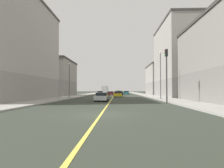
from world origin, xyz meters
TOP-DOWN VIEW (x-y plane):
  - ground_plane at (0.00, 0.00)m, footprint 400.00×400.00m
  - sidewalk_left at (9.52, 49.00)m, footprint 3.95×168.00m
  - sidewalk_right at (-9.52, 49.00)m, footprint 3.95×168.00m
  - lane_center_stripe at (0.00, 49.00)m, footprint 0.16×154.00m
  - building_left_mid at (16.07, 33.80)m, footprint 9.45×18.81m
  - building_left_far at (16.07, 53.08)m, footprint 9.45×15.87m
  - building_right_corner at (-16.07, 17.04)m, footprint 9.45×21.68m
  - building_right_midblock at (-16.07, 38.67)m, footprint 9.45×15.08m
  - traffic_light_left_near at (7.13, 10.94)m, footprint 0.40×0.32m
  - street_lamp_left_near at (8.15, 19.07)m, footprint 0.36×0.36m
  - street_lamp_right_near at (-8.15, 23.57)m, footprint 0.36×0.36m
  - car_yellow at (1.11, 32.16)m, footprint 1.94×4.58m
  - car_orange at (1.13, 58.87)m, footprint 2.03×4.19m
  - car_teal at (4.10, 58.41)m, footprint 1.99×4.46m
  - car_black at (1.68, 48.14)m, footprint 1.93×4.65m
  - car_maroon at (-1.18, 46.73)m, footprint 1.87×4.14m
  - car_green at (-4.30, 45.67)m, footprint 1.90×4.37m
  - car_silver at (-1.24, 15.09)m, footprint 1.91×3.97m
  - box_truck at (-4.13, 64.23)m, footprint 2.36×7.04m

SIDE VIEW (x-z plane):
  - ground_plane at x=0.00m, z-range 0.00..0.00m
  - lane_center_stripe at x=0.00m, z-range 0.00..0.01m
  - sidewalk_left at x=9.52m, z-range 0.00..0.15m
  - sidewalk_right at x=-9.52m, z-range 0.00..0.15m
  - car_maroon at x=-1.18m, z-range 0.00..1.18m
  - car_teal at x=4.10m, z-range 0.00..1.23m
  - car_silver at x=-1.24m, z-range 0.00..1.26m
  - car_green at x=-4.30m, z-range -0.01..1.27m
  - car_yellow at x=1.11m, z-range -0.01..1.30m
  - car_black at x=1.68m, z-range 0.00..1.32m
  - car_orange at x=1.13m, z-range -0.02..1.36m
  - box_truck at x=-4.13m, z-range 0.10..3.29m
  - street_lamp_right_near at x=-8.15m, z-range 0.89..7.61m
  - traffic_light_left_near at x=7.13m, z-range 0.93..7.64m
  - building_right_midblock at x=-16.07m, z-range 0.01..9.65m
  - street_lamp_left_near at x=8.15m, z-range 0.92..8.76m
  - building_left_far at x=16.07m, z-range 0.01..10.07m
  - building_right_corner at x=-16.07m, z-range 0.01..16.60m
  - building_left_mid at x=16.07m, z-range 0.01..17.51m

